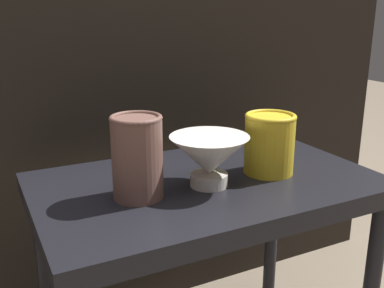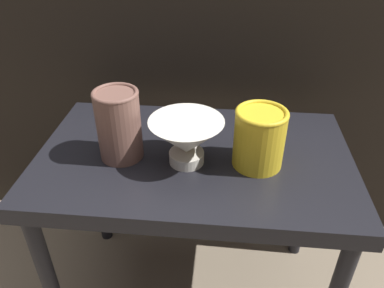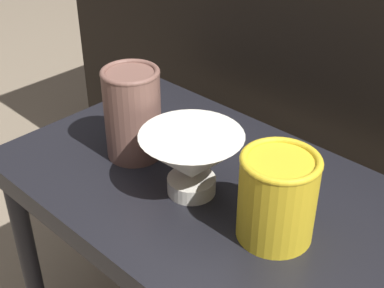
% 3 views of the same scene
% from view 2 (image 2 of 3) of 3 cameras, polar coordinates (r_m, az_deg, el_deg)
% --- Properties ---
extents(table, '(0.71, 0.44, 0.50)m').
position_cam_2_polar(table, '(0.89, 0.33, -4.63)').
color(table, black).
rests_on(table, ground_plane).
extents(couch_backdrop, '(1.60, 0.50, 0.89)m').
position_cam_2_polar(couch_backdrop, '(1.38, 2.55, 10.31)').
color(couch_backdrop, black).
rests_on(couch_backdrop, ground_plane).
extents(bowl, '(0.16, 0.16, 0.10)m').
position_cam_2_polar(bowl, '(0.79, -0.86, 0.86)').
color(bowl, silver).
rests_on(bowl, table).
extents(vase_textured_left, '(0.10, 0.10, 0.16)m').
position_cam_2_polar(vase_textured_left, '(0.82, -11.10, 3.01)').
color(vase_textured_left, brown).
rests_on(vase_textured_left, table).
extents(vase_colorful_right, '(0.11, 0.11, 0.13)m').
position_cam_2_polar(vase_colorful_right, '(0.80, 10.23, 1.02)').
color(vase_colorful_right, gold).
rests_on(vase_colorful_right, table).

